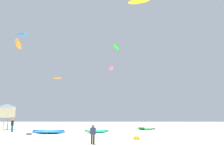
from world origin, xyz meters
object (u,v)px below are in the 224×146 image
object	(u,v)px
kite_grounded_mid	(49,132)
kite_aloft_0	(139,1)
kite_aloft_2	(58,78)
person_foreground	(93,133)
person_midground	(12,124)
kite_aloft_5	(116,47)
kite_aloft_4	(22,34)
kite_grounded_far	(96,131)
lifeguard_tower	(7,111)
cooler_box	(136,138)
kite_aloft_1	(111,68)
kite_grounded_near	(146,129)
kite_aloft_6	(18,44)

from	to	relation	value
kite_grounded_mid	kite_aloft_0	distance (m)	24.14
kite_aloft_2	person_foreground	bearing A→B (deg)	-69.64
person_foreground	person_midground	bearing A→B (deg)	-130.09
person_midground	kite_aloft_5	world-z (taller)	kite_aloft_5
kite_aloft_5	kite_aloft_4	bearing A→B (deg)	159.51
person_foreground	kite_grounded_far	size ratio (longest dim) A/B	0.45
person_foreground	kite_aloft_2	distance (m)	38.98
lifeguard_tower	cooler_box	distance (m)	24.36
lifeguard_tower	kite_aloft_1	world-z (taller)	kite_aloft_1
kite_grounded_near	kite_aloft_6	xyz separation A→B (m)	(-19.21, -5.02, 12.38)
lifeguard_tower	kite_aloft_6	size ratio (longest dim) A/B	0.98
kite_aloft_2	kite_grounded_mid	bearing A→B (deg)	-75.82
lifeguard_tower	kite_aloft_4	size ratio (longest dim) A/B	1.45
kite_aloft_0	kite_aloft_5	xyz separation A→B (m)	(-3.67, 6.71, -5.64)
kite_grounded_mid	kite_aloft_2	distance (m)	29.08
cooler_box	kite_aloft_4	distance (m)	40.40
person_foreground	kite_aloft_6	xyz separation A→B (m)	(-12.43, 11.31, 11.66)
lifeguard_tower	kite_aloft_5	bearing A→B (deg)	9.08
kite_grounded_far	kite_aloft_0	bearing A→B (deg)	19.74
kite_aloft_6	kite_aloft_5	bearing A→B (deg)	30.22
person_midground	kite_grounded_far	size ratio (longest dim) A/B	0.52
cooler_box	kite_aloft_2	world-z (taller)	kite_aloft_2
kite_aloft_2	kite_aloft_4	distance (m)	13.54
person_foreground	kite_aloft_2	bearing A→B (deg)	-155.60
kite_grounded_mid	kite_aloft_1	distance (m)	27.02
kite_grounded_near	kite_aloft_4	size ratio (longest dim) A/B	1.12
kite_grounded_far	kite_aloft_4	world-z (taller)	kite_aloft_4
person_foreground	kite_grounded_near	xyz separation A→B (m)	(6.78, 16.33, -0.72)
kite_grounded_mid	kite_grounded_far	bearing A→B (deg)	15.00
lifeguard_tower	kite_aloft_4	xyz separation A→B (m)	(-4.02, 11.23, 18.00)
kite_aloft_6	kite_aloft_4	bearing A→B (deg)	114.33
kite_grounded_mid	kite_aloft_1	bearing A→B (deg)	71.56
kite_aloft_4	kite_aloft_0	bearing A→B (deg)	-30.11
kite_aloft_1	kite_aloft_2	size ratio (longest dim) A/B	1.47
kite_aloft_6	kite_grounded_near	bearing A→B (deg)	14.65
person_foreground	kite_aloft_0	bearing A→B (deg)	159.94
cooler_box	kite_aloft_5	bearing A→B (deg)	95.64
kite_grounded_near	kite_aloft_4	distance (m)	35.98
person_midground	kite_grounded_mid	bearing A→B (deg)	-99.12
lifeguard_tower	cooler_box	bearing A→B (deg)	-34.72
kite_grounded_mid	kite_aloft_0	world-z (taller)	kite_aloft_0
kite_grounded_mid	kite_aloft_5	size ratio (longest dim) A/B	1.11
person_midground	kite_aloft_4	xyz separation A→B (m)	(-7.47, 15.95, 20.02)
lifeguard_tower	kite_aloft_1	bearing A→B (deg)	40.70
person_foreground	kite_grounded_far	xyz separation A→B (m)	(-0.61, 10.79, -0.71)
kite_aloft_6	kite_aloft_1	bearing A→B (deg)	56.50
kite_aloft_4	kite_grounded_mid	bearing A→B (deg)	-54.39
kite_grounded_far	kite_aloft_1	bearing A→B (deg)	85.69
kite_aloft_1	kite_aloft_2	distance (m)	14.53
kite_aloft_0	kite_aloft_6	bearing A→B (deg)	-174.34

